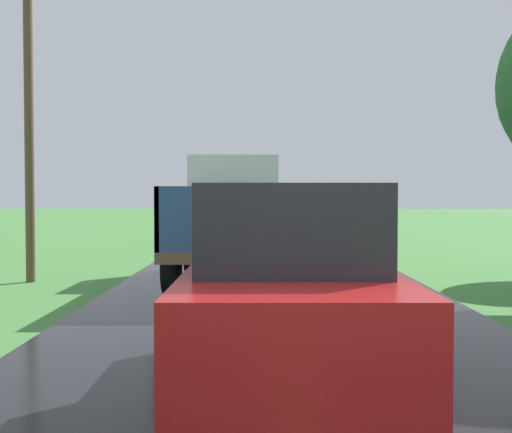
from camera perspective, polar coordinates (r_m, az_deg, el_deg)
The scene contains 4 objects.
banana_truck_near at distance 13.71m, azimuth -2.42°, elevation 0.07°, with size 2.38×5.82×2.80m.
banana_truck_far at distance 23.83m, azimuth -0.87°, elevation 0.80°, with size 2.38×5.81×2.80m.
utility_pole_roadside at distance 14.49m, azimuth -20.89°, elevation 10.58°, with size 1.60×0.20×7.78m.
following_car at distance 5.44m, azimuth 2.78°, elevation -6.87°, with size 1.74×4.10×1.92m.
Camera 1 is at (-0.31, -2.72, 1.89)m, focal length 42.12 mm.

